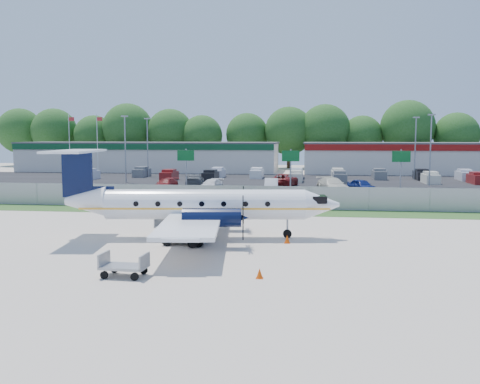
# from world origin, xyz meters

# --- Properties ---
(ground) EXTENTS (170.00, 170.00, 0.00)m
(ground) POSITION_xyz_m (0.00, 0.00, 0.00)
(ground) COLOR beige
(ground) RESTS_ON ground
(grass_verge) EXTENTS (170.00, 4.00, 0.02)m
(grass_verge) POSITION_xyz_m (0.00, 12.00, 0.01)
(grass_verge) COLOR #2D561E
(grass_verge) RESTS_ON ground
(access_road) EXTENTS (170.00, 8.00, 0.02)m
(access_road) POSITION_xyz_m (0.00, 19.00, 0.01)
(access_road) COLOR black
(access_road) RESTS_ON ground
(parking_lot) EXTENTS (170.00, 32.00, 0.02)m
(parking_lot) POSITION_xyz_m (0.00, 40.00, 0.01)
(parking_lot) COLOR black
(parking_lot) RESTS_ON ground
(perimeter_fence) EXTENTS (120.00, 0.06, 1.99)m
(perimeter_fence) POSITION_xyz_m (0.00, 14.00, 1.00)
(perimeter_fence) COLOR gray
(perimeter_fence) RESTS_ON ground
(building_west) EXTENTS (46.40, 12.40, 5.24)m
(building_west) POSITION_xyz_m (-24.00, 61.98, 2.63)
(building_west) COLOR silver
(building_west) RESTS_ON ground
(building_east) EXTENTS (44.40, 12.40, 5.24)m
(building_east) POSITION_xyz_m (26.00, 61.98, 2.63)
(building_east) COLOR silver
(building_east) RESTS_ON ground
(sign_left) EXTENTS (1.80, 0.26, 5.00)m
(sign_left) POSITION_xyz_m (-8.00, 22.91, 3.61)
(sign_left) COLOR gray
(sign_left) RESTS_ON ground
(sign_mid) EXTENTS (1.80, 0.26, 5.00)m
(sign_mid) POSITION_xyz_m (3.00, 22.91, 3.61)
(sign_mid) COLOR gray
(sign_mid) RESTS_ON ground
(sign_right) EXTENTS (1.80, 0.26, 5.00)m
(sign_right) POSITION_xyz_m (14.00, 22.91, 3.61)
(sign_right) COLOR gray
(sign_right) RESTS_ON ground
(flagpole_west) EXTENTS (1.06, 0.12, 10.00)m
(flagpole_west) POSITION_xyz_m (-35.92, 55.00, 5.64)
(flagpole_west) COLOR white
(flagpole_west) RESTS_ON ground
(flagpole_east) EXTENTS (1.06, 0.12, 10.00)m
(flagpole_east) POSITION_xyz_m (-30.92, 55.00, 5.64)
(flagpole_east) COLOR white
(flagpole_east) RESTS_ON ground
(light_pole_nw) EXTENTS (0.90, 0.35, 9.09)m
(light_pole_nw) POSITION_xyz_m (-20.00, 38.00, 5.23)
(light_pole_nw) COLOR gray
(light_pole_nw) RESTS_ON ground
(light_pole_ne) EXTENTS (0.90, 0.35, 9.09)m
(light_pole_ne) POSITION_xyz_m (20.00, 38.00, 5.23)
(light_pole_ne) COLOR gray
(light_pole_ne) RESTS_ON ground
(light_pole_sw) EXTENTS (0.90, 0.35, 9.09)m
(light_pole_sw) POSITION_xyz_m (-20.00, 48.00, 5.23)
(light_pole_sw) COLOR gray
(light_pole_sw) RESTS_ON ground
(light_pole_se) EXTENTS (0.90, 0.35, 9.09)m
(light_pole_se) POSITION_xyz_m (20.00, 48.00, 5.23)
(light_pole_se) COLOR gray
(light_pole_se) RESTS_ON ground
(tree_line) EXTENTS (112.00, 6.00, 14.00)m
(tree_line) POSITION_xyz_m (0.00, 74.00, 0.00)
(tree_line) COLOR #1E4D16
(tree_line) RESTS_ON ground
(aircraft) EXTENTS (17.83, 17.54, 5.47)m
(aircraft) POSITION_xyz_m (-1.79, 0.12, 2.11)
(aircraft) COLOR white
(aircraft) RESTS_ON ground
(pushback_tug) EXTENTS (2.67, 1.97, 1.40)m
(pushback_tug) POSITION_xyz_m (-2.03, -1.75, 0.67)
(pushback_tug) COLOR white
(pushback_tug) RESTS_ON ground
(baggage_cart_near) EXTENTS (2.33, 1.86, 1.07)m
(baggage_cart_near) POSITION_xyz_m (-3.81, 1.20, 0.50)
(baggage_cart_near) COLOR gray
(baggage_cart_near) RESTS_ON ground
(baggage_cart_far) EXTENTS (2.10, 1.34, 1.07)m
(baggage_cart_far) POSITION_xyz_m (-3.24, -9.37, 0.50)
(baggage_cart_far) COLOR gray
(baggage_cart_far) RESTS_ON ground
(cone_nose) EXTENTS (0.35, 0.35, 0.49)m
(cone_nose) POSITION_xyz_m (3.73, -0.80, 0.23)
(cone_nose) COLOR #DC4706
(cone_nose) RESTS_ON ground
(cone_port_wing) EXTENTS (0.33, 0.33, 0.46)m
(cone_port_wing) POSITION_xyz_m (2.86, -8.85, 0.22)
(cone_port_wing) COLOR #DC4706
(cone_port_wing) RESTS_ON ground
(cone_starboard_wing) EXTENTS (0.37, 0.37, 0.53)m
(cone_starboard_wing) POSITION_xyz_m (0.57, 12.98, 0.25)
(cone_starboard_wing) COLOR #DC4706
(cone_starboard_wing) RESTS_ON ground
(road_car_west) EXTENTS (4.48, 2.45, 1.45)m
(road_car_west) POSITION_xyz_m (-21.23, 17.51, 0.00)
(road_car_west) COLOR black
(road_car_west) RESTS_ON ground
(road_car_mid) EXTENTS (4.10, 1.79, 1.31)m
(road_car_mid) POSITION_xyz_m (0.07, 19.85, 0.00)
(road_car_mid) COLOR silver
(road_car_mid) RESTS_ON ground
(parked_car_a) EXTENTS (2.42, 4.81, 1.34)m
(parked_car_a) POSITION_xyz_m (-11.88, 28.87, 0.00)
(parked_car_a) COLOR maroon
(parked_car_a) RESTS_ON ground
(parked_car_b) EXTENTS (2.60, 4.73, 1.30)m
(parked_car_b) POSITION_xyz_m (-6.46, 29.09, 0.00)
(parked_car_b) COLOR silver
(parked_car_b) RESTS_ON ground
(parked_car_c) EXTENTS (1.75, 4.43, 1.44)m
(parked_car_c) POSITION_xyz_m (0.55, 29.46, 0.00)
(parked_car_c) COLOR silver
(parked_car_c) RESTS_ON ground
(parked_car_d) EXTENTS (3.94, 6.19, 1.67)m
(parked_car_d) POSITION_xyz_m (7.46, 28.30, 0.00)
(parked_car_d) COLOR beige
(parked_car_d) RESTS_ON ground
(parked_car_e) EXTENTS (3.37, 4.62, 1.46)m
(parked_car_e) POSITION_xyz_m (10.79, 29.42, 0.00)
(parked_car_e) COLOR navy
(parked_car_e) RESTS_ON ground
(parked_car_f) EXTENTS (2.73, 5.42, 1.51)m
(parked_car_f) POSITION_xyz_m (-9.56, 34.23, 0.00)
(parked_car_f) COLOR #595B5E
(parked_car_f) RESTS_ON ground
(parked_car_g) EXTENTS (3.72, 6.15, 1.60)m
(parked_car_g) POSITION_xyz_m (1.75, 35.13, 0.00)
(parked_car_g) COLOR maroon
(parked_car_g) RESTS_ON ground
(far_parking_rows) EXTENTS (56.00, 10.00, 1.60)m
(far_parking_rows) POSITION_xyz_m (0.00, 45.00, 0.00)
(far_parking_rows) COLOR gray
(far_parking_rows) RESTS_ON ground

